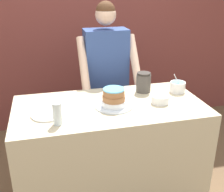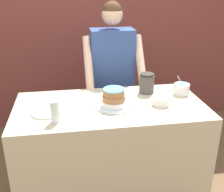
% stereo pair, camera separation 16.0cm
% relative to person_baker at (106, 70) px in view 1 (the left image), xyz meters
% --- Properties ---
extents(wall_back, '(10.00, 0.05, 2.60)m').
position_rel_person_baker_xyz_m(wall_back, '(-0.13, 0.84, 0.33)').
color(wall_back, brown).
rests_on(wall_back, ground_plane).
extents(counter, '(1.47, 0.75, 0.91)m').
position_rel_person_baker_xyz_m(counter, '(-0.13, -0.68, -0.52)').
color(counter, '#C6B793').
rests_on(counter, ground_plane).
extents(person_baker, '(0.57, 0.47, 1.63)m').
position_rel_person_baker_xyz_m(person_baker, '(0.00, 0.00, 0.00)').
color(person_baker, '#2D2D38').
rests_on(person_baker, ground_plane).
extents(cake, '(0.29, 0.29, 0.15)m').
position_rel_person_baker_xyz_m(cake, '(-0.11, -0.72, -0.00)').
color(cake, silver).
rests_on(cake, counter).
extents(frosting_bowl_blue, '(0.13, 0.13, 0.18)m').
position_rel_person_baker_xyz_m(frosting_bowl_blue, '(0.50, -0.55, -0.01)').
color(frosting_bowl_blue, white).
rests_on(frosting_bowl_blue, counter).
extents(frosting_bowl_pink, '(0.14, 0.14, 0.06)m').
position_rel_person_baker_xyz_m(frosting_bowl_pink, '(0.26, -0.74, -0.03)').
color(frosting_bowl_pink, white).
rests_on(frosting_bowl_pink, counter).
extents(drinking_glass, '(0.06, 0.06, 0.15)m').
position_rel_person_baker_xyz_m(drinking_glass, '(-0.54, -0.90, 0.01)').
color(drinking_glass, silver).
rests_on(drinking_glass, counter).
extents(ceramic_plate, '(0.24, 0.24, 0.01)m').
position_rel_person_baker_xyz_m(ceramic_plate, '(-0.60, -0.75, -0.06)').
color(ceramic_plate, white).
rests_on(ceramic_plate, counter).
extents(stoneware_jar, '(0.12, 0.12, 0.17)m').
position_rel_person_baker_xyz_m(stoneware_jar, '(0.22, -0.47, 0.02)').
color(stoneware_jar, '#4C4742').
rests_on(stoneware_jar, counter).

